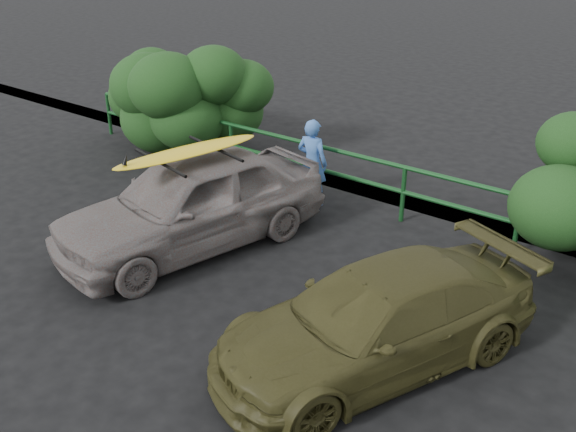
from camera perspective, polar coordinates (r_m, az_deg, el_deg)
name	(u,v)px	position (r m, az deg, el deg)	size (l,w,h in m)	color
ground	(143,333)	(8.60, -12.73, -10.12)	(80.00, 80.00, 0.00)	black
guardrail	(354,180)	(11.69, 5.89, 3.19)	(14.00, 0.08, 1.04)	#13451C
shrub_left	(183,100)	(14.72, -9.34, 10.13)	(3.20, 2.40, 2.24)	#1B4017
sedan	(192,202)	(10.26, -8.57, 1.23)	(1.80, 4.47, 1.52)	slate
olive_vehicle	(377,320)	(7.66, 7.91, -9.13)	(1.67, 4.11, 1.19)	#3F3C1B
man	(312,163)	(11.64, 2.17, 4.75)	(0.59, 0.39, 1.62)	#4172C3
roof_rack	(188,155)	(9.97, -8.86, 5.36)	(1.48, 1.04, 0.05)	black
surfboard	(188,151)	(9.95, -8.88, 5.70)	(0.52, 2.51, 0.07)	yellow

